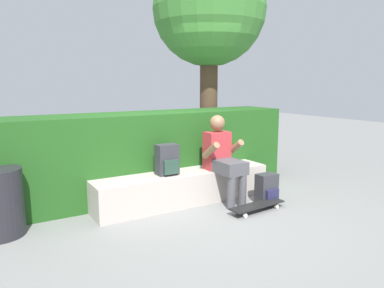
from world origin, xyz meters
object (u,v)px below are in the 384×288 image
at_px(bench_main, 184,187).
at_px(skateboard_near_person, 257,206).
at_px(backpack_on_ground, 267,189).
at_px(person_skater, 223,156).
at_px(backpack_on_bench, 167,160).

distance_m(bench_main, skateboard_near_person, 1.01).
bearing_deg(skateboard_near_person, backpack_on_ground, 29.66).
distance_m(person_skater, skateboard_near_person, 0.80).
relative_size(backpack_on_bench, backpack_on_ground, 1.00).
distance_m(bench_main, backpack_on_ground, 1.13).
xyz_separation_m(skateboard_near_person, backpack_on_bench, (-0.88, 0.77, 0.55)).
height_order(person_skater, skateboard_near_person, person_skater).
height_order(skateboard_near_person, backpack_on_ground, backpack_on_ground).
bearing_deg(backpack_on_ground, person_skater, 141.51).
height_order(skateboard_near_person, backpack_on_bench, backpack_on_bench).
relative_size(bench_main, backpack_on_bench, 6.22).
height_order(bench_main, person_skater, person_skater).
bearing_deg(backpack_on_bench, skateboard_near_person, -41.47).
bearing_deg(backpack_on_bench, person_skater, -15.80).
bearing_deg(backpack_on_ground, skateboard_near_person, -150.34).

